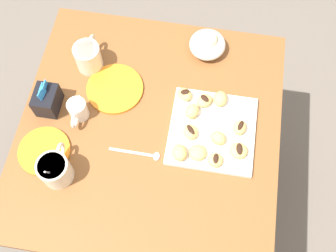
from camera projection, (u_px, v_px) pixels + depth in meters
ground_plane at (156, 189)px, 1.95m from camera, size 8.00×8.00×0.00m
dining_table at (151, 145)px, 1.41m from camera, size 0.85×0.83×0.74m
pastry_plate_square at (212, 131)px, 1.26m from camera, size 0.27×0.27×0.02m
coffee_mug_cream_left at (55, 169)px, 1.16m from camera, size 0.13×0.09×0.14m
coffee_mug_cream_right at (88, 56)px, 1.32m from camera, size 0.13×0.09×0.10m
cream_pitcher_white at (78, 110)px, 1.26m from camera, size 0.10×0.06×0.07m
sugar_caddy at (47, 100)px, 1.27m from camera, size 0.09×0.07×0.11m
ice_cream_bowl at (208, 44)px, 1.36m from camera, size 0.12×0.12×0.09m
saucer_orange_left at (44, 151)px, 1.24m from camera, size 0.16×0.16×0.01m
saucer_orange_right at (115, 89)px, 1.33m from camera, size 0.19×0.19×0.01m
loose_spoon_near_saucer at (141, 154)px, 1.23m from camera, size 0.03×0.16×0.01m
beignet_0 at (215, 160)px, 1.20m from camera, size 0.06×0.06×0.03m
chocolate_drizzle_0 at (216, 158)px, 1.18m from camera, size 0.03×0.02×0.00m
beignet_1 at (179, 153)px, 1.20m from camera, size 0.07×0.06×0.04m
beignet_2 at (204, 101)px, 1.28m from camera, size 0.07×0.07×0.03m
chocolate_drizzle_2 at (205, 98)px, 1.27m from camera, size 0.03×0.04×0.00m
beignet_3 at (240, 128)px, 1.24m from camera, size 0.06×0.05×0.03m
chocolate_drizzle_3 at (241, 125)px, 1.22m from camera, size 0.04×0.02×0.00m
beignet_4 at (190, 132)px, 1.23m from camera, size 0.07×0.06×0.03m
chocolate_drizzle_4 at (191, 130)px, 1.22m from camera, size 0.04×0.03×0.00m
beignet_5 at (218, 138)px, 1.22m from camera, size 0.06×0.06×0.04m
beignet_6 at (192, 111)px, 1.26m from camera, size 0.06×0.05×0.04m
beignet_7 at (220, 99)px, 1.28m from camera, size 0.06×0.05×0.04m
beignet_8 at (198, 153)px, 1.21m from camera, size 0.08×0.08×0.03m
beignet_9 at (239, 151)px, 1.21m from camera, size 0.07×0.07×0.03m
chocolate_drizzle_9 at (239, 149)px, 1.19m from camera, size 0.04×0.02×0.00m
beignet_10 at (185, 94)px, 1.29m from camera, size 0.06×0.07×0.03m
chocolate_drizzle_10 at (185, 92)px, 1.27m from camera, size 0.03×0.03×0.00m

